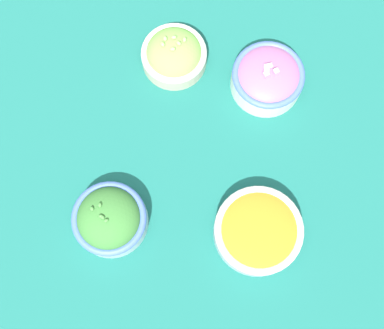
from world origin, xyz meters
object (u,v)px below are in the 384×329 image
bowl_lettuce (174,55)px  bowl_red_onion (268,77)px  bowl_broccoli (110,219)px  bowl_carrots (258,231)px

bowl_lettuce → bowl_red_onion: size_ratio=0.93×
bowl_lettuce → bowl_broccoli: bearing=-11.9°
bowl_broccoli → bowl_red_onion: 0.36m
bowl_red_onion → bowl_carrots: (0.26, 0.01, -0.00)m
bowl_red_onion → bowl_broccoli: bearing=-39.7°
bowl_red_onion → bowl_carrots: bearing=2.2°
bowl_lettuce → bowl_carrots: size_ratio=0.81×
bowl_broccoli → bowl_carrots: bearing=92.9°
bowl_lettuce → bowl_red_onion: bowl_red_onion is taller
bowl_lettuce → bowl_carrots: (0.29, 0.18, 0.00)m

